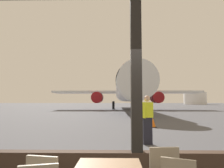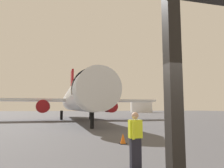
{
  "view_description": "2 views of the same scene",
  "coord_description": "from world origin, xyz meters",
  "px_view_note": "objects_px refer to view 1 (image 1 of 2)",
  "views": [
    {
      "loc": [
        -0.39,
        -3.79,
        1.54
      ],
      "look_at": [
        -0.67,
        12.03,
        2.87
      ],
      "focal_mm": 32.48,
      "sensor_mm": 36.0,
      "label": 1
    },
    {
      "loc": [
        -1.62,
        -2.77,
        1.86
      ],
      "look_at": [
        3.84,
        18.53,
        4.34
      ],
      "focal_mm": 34.56,
      "sensor_mm": 36.0,
      "label": 2
    }
  ],
  "objects_px": {
    "airplane": "(127,90)",
    "fuel_storage_tank": "(195,98)",
    "ground_crew_worker": "(147,119)",
    "traffic_cone": "(153,123)"
  },
  "relations": [
    {
      "from": "traffic_cone",
      "to": "fuel_storage_tank",
      "type": "distance_m",
      "value": 86.72
    },
    {
      "from": "ground_crew_worker",
      "to": "fuel_storage_tank",
      "type": "relative_size",
      "value": 0.18
    },
    {
      "from": "ground_crew_worker",
      "to": "airplane",
      "type": "bearing_deg",
      "value": 88.21
    },
    {
      "from": "airplane",
      "to": "fuel_storage_tank",
      "type": "height_order",
      "value": "airplane"
    },
    {
      "from": "airplane",
      "to": "traffic_cone",
      "type": "height_order",
      "value": "airplane"
    },
    {
      "from": "ground_crew_worker",
      "to": "fuel_storage_tank",
      "type": "xyz_separation_m",
      "value": [
        34.6,
        84.61,
        1.84
      ]
    },
    {
      "from": "airplane",
      "to": "ground_crew_worker",
      "type": "xyz_separation_m",
      "value": [
        -0.85,
        -27.13,
        -2.53
      ]
    },
    {
      "from": "ground_crew_worker",
      "to": "traffic_cone",
      "type": "xyz_separation_m",
      "value": [
        1.06,
        4.68,
        -0.64
      ]
    },
    {
      "from": "traffic_cone",
      "to": "fuel_storage_tank",
      "type": "relative_size",
      "value": 0.06
    },
    {
      "from": "ground_crew_worker",
      "to": "traffic_cone",
      "type": "relative_size",
      "value": 3.12
    }
  ]
}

